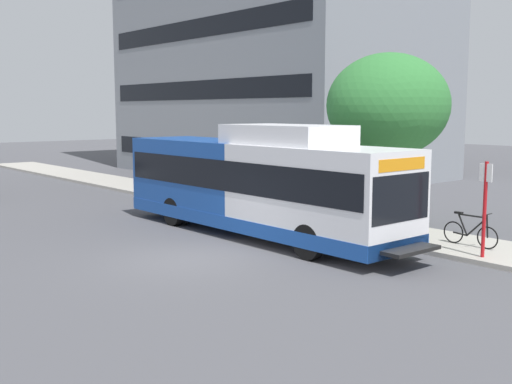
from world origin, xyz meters
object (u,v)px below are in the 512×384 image
object	(u,v)px
transit_bus	(257,184)
street_tree_near_stop	(388,106)
bus_stop_sign_pole	(485,202)
bicycle_parked	(470,232)

from	to	relation	value
transit_bus	street_tree_near_stop	bearing A→B (deg)	-24.42
transit_bus	bus_stop_sign_pole	world-z (taller)	transit_bus
transit_bus	bicycle_parked	bearing A→B (deg)	-60.48
transit_bus	bus_stop_sign_pole	xyz separation A→B (m)	(2.28, -6.75, -0.05)
bus_stop_sign_pole	bicycle_parked	distance (m)	1.76
bicycle_parked	street_tree_near_stop	world-z (taller)	street_tree_near_stop
transit_bus	street_tree_near_stop	size ratio (longest dim) A/B	2.08
transit_bus	street_tree_near_stop	distance (m)	5.29
transit_bus	bicycle_parked	world-z (taller)	transit_bus
transit_bus	bicycle_parked	xyz separation A→B (m)	(3.27, -5.78, -1.14)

